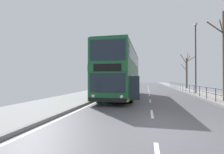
% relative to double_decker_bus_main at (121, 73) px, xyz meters
% --- Properties ---
extents(ground, '(15.80, 140.00, 0.20)m').
position_rel_double_decker_bus_main_xyz_m(ground, '(1.88, -9.40, -2.29)').
color(ground, '#4E4E53').
extents(double_decker_bus_main, '(3.25, 11.16, 4.44)m').
position_rel_double_decker_bus_main_xyz_m(double_decker_bus_main, '(0.00, 0.00, 0.00)').
color(double_decker_bus_main, '#19512D').
rests_on(double_decker_bus_main, ground).
extents(pedestrian_railing_far_kerb, '(0.05, 28.95, 0.95)m').
position_rel_double_decker_bus_main_xyz_m(pedestrian_railing_far_kerb, '(7.05, 6.54, -1.54)').
color(pedestrian_railing_far_kerb, '#2D3338').
rests_on(pedestrian_railing_far_kerb, ground).
extents(street_lamp_far_side, '(0.28, 0.60, 7.85)m').
position_rel_double_decker_bus_main_xyz_m(street_lamp_far_side, '(7.71, 4.80, 2.35)').
color(street_lamp_far_side, '#38383D').
rests_on(street_lamp_far_side, ground).
extents(bare_tree_far_00, '(2.96, 3.03, 6.25)m').
position_rel_double_decker_bus_main_xyz_m(bare_tree_far_00, '(9.02, 15.12, 0.82)').
color(bare_tree_far_00, brown).
rests_on(bare_tree_far_00, ground).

